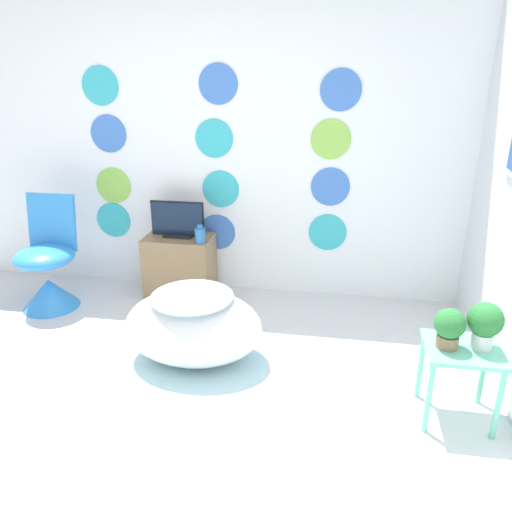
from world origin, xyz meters
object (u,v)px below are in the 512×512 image
object	(u,v)px
vase	(200,235)
potted_plant_right	(485,323)
potted_plant_left	(449,327)
chair	(48,274)
bathtub	(193,326)
tv	(178,221)

from	to	relation	value
vase	potted_plant_right	world-z (taller)	potted_plant_right
potted_plant_left	potted_plant_right	bearing A→B (deg)	7.36
vase	chair	bearing A→B (deg)	-166.91
bathtub	chair	xyz separation A→B (m)	(-1.39, 0.57, 0.05)
tv	potted_plant_right	bearing A→B (deg)	-31.63
tv	potted_plant_left	world-z (taller)	tv
bathtub	vase	world-z (taller)	vase
bathtub	potted_plant_left	bearing A→B (deg)	-12.90
tv	potted_plant_right	xyz separation A→B (m)	(2.11, -1.30, -0.06)
chair	potted_plant_right	distance (m)	3.24
bathtub	chair	bearing A→B (deg)	157.66
vase	bathtub	bearing A→B (deg)	-78.39
chair	potted_plant_right	world-z (taller)	chair
bathtub	potted_plant_right	bearing A→B (deg)	-10.82
potted_plant_left	tv	bearing A→B (deg)	145.56
bathtub	tv	xyz separation A→B (m)	(-0.40, 0.97, 0.42)
vase	potted_plant_left	size ratio (longest dim) A/B	0.67
vase	potted_plant_right	size ratio (longest dim) A/B	0.58
bathtub	potted_plant_right	world-z (taller)	potted_plant_right
bathtub	potted_plant_left	world-z (taller)	potted_plant_left
bathtub	potted_plant_left	distance (m)	1.60
tv	potted_plant_right	size ratio (longest dim) A/B	1.72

